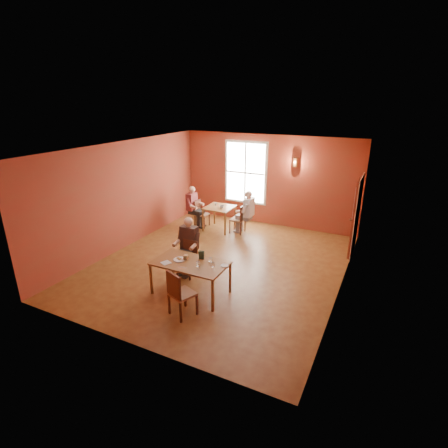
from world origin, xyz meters
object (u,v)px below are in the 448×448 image
at_px(diner_white, 239,213).
at_px(diner_maroon, 201,207).
at_px(second_table, 219,218).
at_px(chair_diner_maroon, 202,214).
at_px(chair_empty, 182,293).
at_px(chair_diner_main, 187,259).
at_px(chair_diner_white, 238,219).
at_px(diner_main, 186,251).
at_px(main_table, 191,278).

xyz_separation_m(diner_white, diner_maroon, (-1.36, 0.00, -0.01)).
distance_m(second_table, chair_diner_maroon, 0.65).
height_order(diner_white, diner_maroon, diner_white).
distance_m(chair_empty, chair_diner_maroon, 5.08).
bearing_deg(chair_empty, chair_diner_main, 140.70).
bearing_deg(chair_diner_white, chair_diner_main, -178.33).
distance_m(chair_diner_white, chair_diner_maroon, 1.30).
bearing_deg(chair_diner_maroon, chair_diner_main, 23.70).
bearing_deg(chair_empty, diner_maroon, 137.42).
bearing_deg(diner_main, chair_diner_main, -90.00).
bearing_deg(main_table, diner_maroon, 116.70).
bearing_deg(chair_diner_maroon, diner_main, 23.50).
xyz_separation_m(chair_diner_white, chair_diner_maroon, (-1.30, 0.00, -0.02)).
relative_size(main_table, diner_maroon, 1.22).
xyz_separation_m(second_table, diner_white, (0.68, 0.00, 0.29)).
relative_size(chair_diner_main, chair_diner_white, 0.94).
height_order(chair_diner_maroon, diner_maroon, diner_maroon).
bearing_deg(diner_maroon, chair_diner_main, 24.15).
relative_size(second_table, chair_diner_maroon, 0.98).
distance_m(main_table, diner_white, 3.87).
bearing_deg(diner_maroon, chair_empty, 25.68).
bearing_deg(diner_white, diner_maroon, 90.00).
height_order(chair_empty, diner_maroon, diner_maroon).
distance_m(chair_empty, chair_diner_white, 4.67).
distance_m(main_table, chair_diner_main, 0.82).
relative_size(second_table, diner_white, 0.65).
bearing_deg(chair_empty, chair_diner_maroon, 137.11).
bearing_deg(chair_diner_maroon, second_table, 90.00).
distance_m(main_table, chair_diner_white, 3.87).
bearing_deg(chair_diner_main, chair_empty, 118.96).
relative_size(diner_main, diner_maroon, 1.03).
xyz_separation_m(diner_white, chair_diner_maroon, (-1.33, 0.00, -0.23)).
height_order(main_table, diner_maroon, diner_maroon).
distance_m(diner_main, second_table, 3.30).
height_order(chair_diner_main, chair_diner_maroon, chair_diner_maroon).
bearing_deg(chair_diner_maroon, chair_diner_white, 90.00).
height_order(chair_diner_main, chair_empty, chair_empty).
height_order(main_table, chair_diner_maroon, chair_diner_maroon).
relative_size(second_table, chair_diner_white, 0.93).
bearing_deg(chair_diner_maroon, main_table, 26.34).
distance_m(chair_diner_main, chair_diner_white, 3.17).
distance_m(chair_diner_main, diner_maroon, 3.48).
height_order(chair_diner_main, diner_maroon, diner_maroon).
xyz_separation_m(main_table, chair_diner_white, (-0.59, 3.82, 0.09)).
bearing_deg(chair_diner_white, diner_white, -90.00).
xyz_separation_m(chair_diner_main, chair_diner_maroon, (-1.39, 3.17, 0.00)).
distance_m(chair_diner_main, diner_white, 3.18).
relative_size(chair_empty, second_table, 1.13).
height_order(diner_main, chair_empty, diner_main).
bearing_deg(diner_maroon, chair_diner_white, 90.00).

